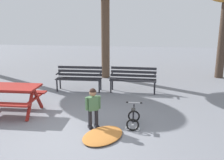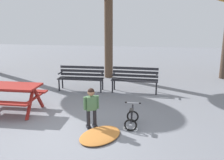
# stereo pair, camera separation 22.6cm
# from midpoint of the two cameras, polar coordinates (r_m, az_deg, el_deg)

# --- Properties ---
(ground) EXTENTS (36.00, 36.00, 0.00)m
(ground) POSITION_cam_midpoint_polar(r_m,az_deg,el_deg) (5.63, -9.86, -12.71)
(ground) COLOR slate
(picnic_table) EXTENTS (1.82, 1.37, 0.79)m
(picnic_table) POSITION_cam_midpoint_polar(r_m,az_deg,el_deg) (7.27, -22.28, -2.38)
(picnic_table) COLOR maroon
(picnic_table) RESTS_ON ground
(park_bench_far_left) EXTENTS (1.61, 0.50, 0.85)m
(park_bench_far_left) POSITION_cam_midpoint_polar(r_m,az_deg,el_deg) (8.88, -6.35, 0.90)
(park_bench_far_left) COLOR #232328
(park_bench_far_left) RESTS_ON ground
(park_bench_left) EXTENTS (1.61, 0.50, 0.85)m
(park_bench_left) POSITION_cam_midpoint_polar(r_m,az_deg,el_deg) (8.67, 6.04, 0.58)
(park_bench_left) COLOR #232328
(park_bench_left) RESTS_ON ground
(child_standing) EXTENTS (0.33, 0.26, 0.97)m
(child_standing) POSITION_cam_midpoint_polar(r_m,az_deg,el_deg) (5.77, -3.67, -5.77)
(child_standing) COLOR black
(child_standing) RESTS_ON ground
(kids_bicycle) EXTENTS (0.39, 0.56, 0.54)m
(kids_bicycle) POSITION_cam_midpoint_polar(r_m,az_deg,el_deg) (5.97, 5.65, -8.85)
(kids_bicycle) COLOR black
(kids_bicycle) RESTS_ON ground
(leaf_pile) EXTENTS (1.14, 1.30, 0.07)m
(leaf_pile) POSITION_cam_midpoint_polar(r_m,az_deg,el_deg) (5.53, -1.54, -12.59)
(leaf_pile) COLOR #B26B2D
(leaf_pile) RESTS_ON ground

